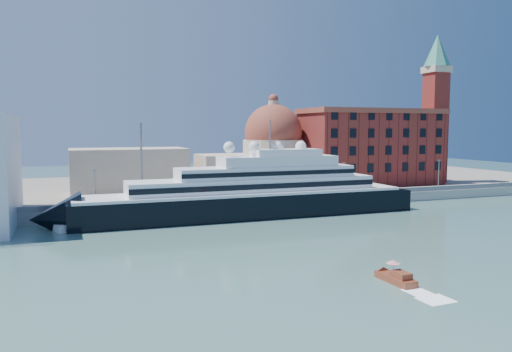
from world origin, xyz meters
name	(u,v)px	position (x,y,z in m)	size (l,w,h in m)	color
ground	(285,239)	(0.00, 0.00, 0.00)	(400.00, 400.00, 0.00)	#335858
quay	(227,204)	(0.00, 34.00, 1.25)	(180.00, 10.00, 2.50)	gray
land	(188,187)	(0.00, 75.00, 1.00)	(260.00, 72.00, 2.00)	slate
quay_fence	(233,199)	(0.00, 29.50, 3.10)	(180.00, 0.10, 1.20)	slate
superyacht	(236,198)	(-1.36, 23.00, 4.28)	(82.99, 11.50, 24.80)	black
service_barge	(88,225)	(-31.99, 21.63, 0.75)	(12.20, 7.51, 2.60)	white
water_taxi	(396,277)	(2.72, -28.04, 0.69)	(2.26, 6.12, 2.87)	brown
warehouse	(371,147)	(52.00, 52.00, 13.79)	(43.00, 19.00, 23.25)	maroon
campanile	(436,99)	(76.00, 52.00, 28.76)	(8.40, 8.40, 47.00)	maroon
church	(223,158)	(6.39, 57.72, 10.91)	(66.00, 18.00, 25.50)	beige
lamp_posts	(175,171)	(-12.67, 32.27, 9.84)	(120.80, 2.40, 18.00)	slate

